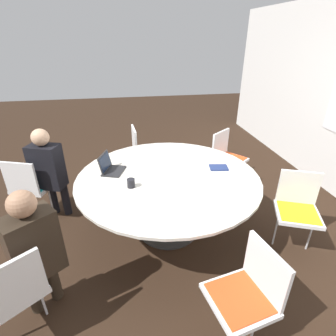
% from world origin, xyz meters
% --- Properties ---
extents(ground_plane, '(16.00, 16.00, 0.00)m').
position_xyz_m(ground_plane, '(0.00, 0.00, 0.00)').
color(ground_plane, black).
extents(conference_table, '(2.05, 2.05, 0.76)m').
position_xyz_m(conference_table, '(0.00, 0.00, 0.64)').
color(conference_table, '#333333').
rests_on(conference_table, ground_plane).
extents(chair_0, '(0.54, 0.55, 0.88)m').
position_xyz_m(chair_0, '(-0.50, -1.65, 0.53)').
color(chair_0, white).
rests_on(chair_0, ground_plane).
extents(chair_1, '(0.60, 0.60, 0.88)m').
position_xyz_m(chair_1, '(1.10, -1.34, 0.53)').
color(chair_1, white).
rests_on(chair_1, ground_plane).
extents(chair_2, '(0.51, 0.50, 0.88)m').
position_xyz_m(chair_2, '(1.39, 0.35, 0.53)').
color(chair_2, white).
rests_on(chair_2, ground_plane).
extents(chair_3, '(0.56, 0.57, 0.88)m').
position_xyz_m(chair_3, '(0.48, 1.34, 0.53)').
color(chair_3, white).
rests_on(chair_3, ground_plane).
extents(chair_4, '(0.60, 0.61, 0.88)m').
position_xyz_m(chair_4, '(-0.93, 1.08, 0.53)').
color(chair_4, white).
rests_on(chair_4, ground_plane).
extents(chair_5, '(0.47, 0.45, 0.88)m').
position_xyz_m(chair_5, '(-1.42, -0.18, 0.53)').
color(chair_5, white).
rests_on(chair_5, ground_plane).
extents(person_0, '(0.34, 0.41, 1.23)m').
position_xyz_m(person_0, '(-0.50, -1.40, 0.72)').
color(person_0, black).
rests_on(person_0, ground_plane).
extents(person_1, '(0.39, 0.42, 1.23)m').
position_xyz_m(person_1, '(0.88, -1.19, 0.72)').
color(person_1, '#2D2319').
rests_on(person_1, ground_plane).
extents(laptop, '(0.34, 0.31, 0.21)m').
position_xyz_m(laptop, '(-0.22, -0.64, 0.81)').
color(laptop, '#232326').
rests_on(laptop, conference_table).
extents(spiral_notebook, '(0.18, 0.23, 0.02)m').
position_xyz_m(spiral_notebook, '(-0.08, 0.63, 0.77)').
color(spiral_notebook, navy).
rests_on(spiral_notebook, conference_table).
extents(coffee_cup, '(0.08, 0.08, 0.09)m').
position_xyz_m(coffee_cup, '(0.17, -0.42, 0.80)').
color(coffee_cup, black).
rests_on(coffee_cup, conference_table).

